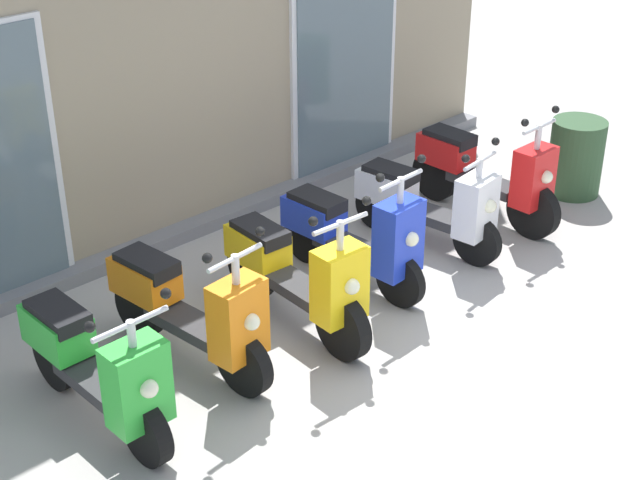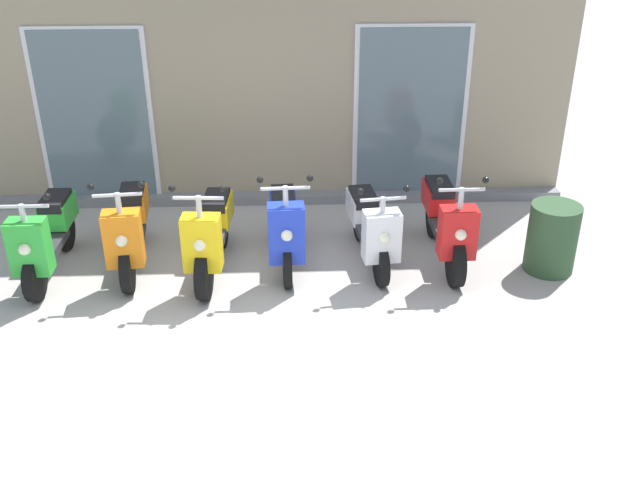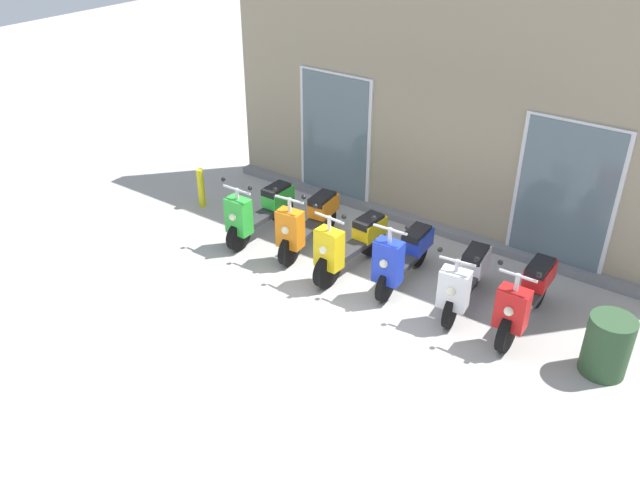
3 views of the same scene
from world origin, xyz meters
TOP-DOWN VIEW (x-y plane):
  - ground_plane at (0.00, 0.00)m, footprint 40.00×40.00m
  - storefront_facade at (0.00, 2.97)m, footprint 8.11×0.50m
  - scooter_green at (-2.17, 0.93)m, footprint 0.60×1.57m
  - scooter_orange at (-1.30, 1.07)m, footprint 0.55×1.61m
  - scooter_yellow at (-0.41, 0.91)m, footprint 0.57×1.66m
  - scooter_blue at (0.39, 1.06)m, footprint 0.57×1.53m
  - scooter_white at (1.34, 1.08)m, footprint 0.56×1.53m
  - scooter_red at (2.18, 1.09)m, footprint 0.54×1.68m
  - trash_bin at (3.29, 0.81)m, footprint 0.54×0.54m
  - curb_bollard at (-3.70, 1.15)m, footprint 0.12×0.12m

SIDE VIEW (x-z plane):
  - ground_plane at x=0.00m, z-range 0.00..0.00m
  - curb_bollard at x=-3.70m, z-range 0.00..0.70m
  - trash_bin at x=3.29m, z-range 0.00..0.77m
  - scooter_white at x=1.34m, z-range -0.11..1.00m
  - scooter_yellow at x=-0.41m, z-range -0.16..1.08m
  - scooter_green at x=-2.17m, z-range -0.12..1.05m
  - scooter_red at x=2.18m, z-range -0.14..1.07m
  - scooter_orange at x=-1.30m, z-range -0.13..1.08m
  - scooter_blue at x=0.39m, z-range -0.15..1.10m
  - storefront_facade at x=0.00m, z-range -0.07..4.11m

